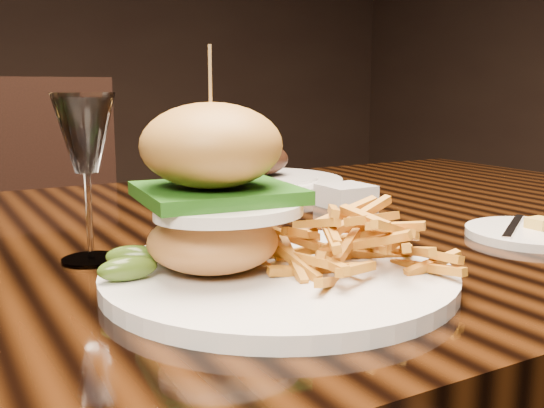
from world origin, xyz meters
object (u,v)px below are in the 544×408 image
dining_table (229,287)px  wine_glass (85,139)px  chair_far (41,247)px  burger_plate (265,227)px  far_dish (256,178)px

dining_table → wine_glass: wine_glass is taller
chair_far → dining_table: bearing=-87.5°
dining_table → wine_glass: 0.28m
dining_table → wine_glass: (-0.19, -0.07, 0.20)m
burger_plate → wine_glass: 0.21m
burger_plate → chair_far: size_ratio=0.34×
dining_table → burger_plate: 0.27m
burger_plate → chair_far: bearing=108.3°
burger_plate → far_dish: burger_plate is taller
far_dish → chair_far: size_ratio=0.32×
dining_table → far_dish: far_dish is taller
wine_glass → far_dish: bearing=41.8°
burger_plate → far_dish: 0.55m
burger_plate → far_dish: (0.26, 0.49, -0.04)m
dining_table → burger_plate: size_ratio=5.00×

